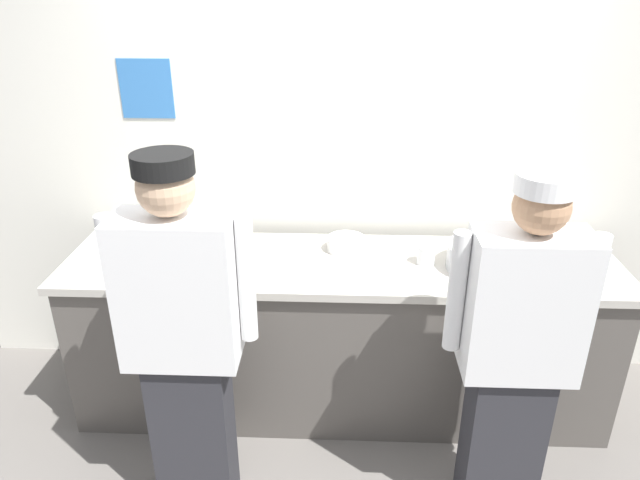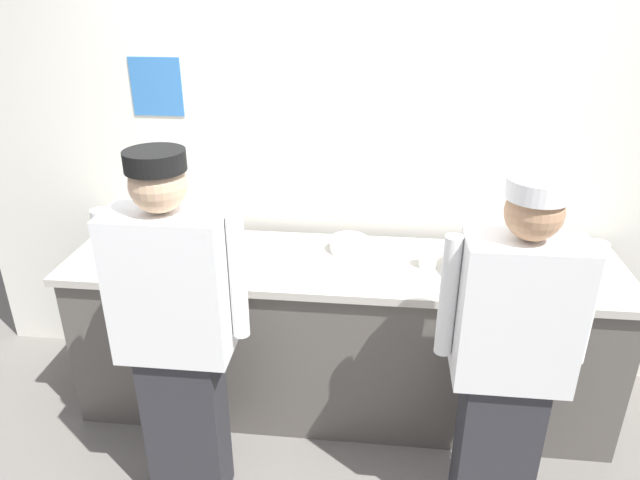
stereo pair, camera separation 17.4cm
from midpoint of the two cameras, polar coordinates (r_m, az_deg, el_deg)
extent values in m
plane|color=slate|center=(3.17, 3.13, -19.78)|extent=(9.00, 9.00, 0.00)
cube|color=silver|center=(3.19, 4.63, 10.59)|extent=(4.43, 0.10, 2.89)
cube|color=#3370B7|center=(3.28, -14.32, 14.40)|extent=(0.28, 0.01, 0.31)
cube|color=#56514C|center=(3.18, 3.70, -9.73)|extent=(2.77, 0.62, 0.85)
cube|color=#B7B2A8|center=(2.95, 3.93, -2.57)|extent=(2.83, 0.68, 0.04)
cube|color=#2D2D33|center=(2.75, -11.08, -17.43)|extent=(0.33, 0.20, 0.79)
cube|color=white|center=(2.35, -12.48, -4.49)|extent=(0.46, 0.24, 0.62)
cylinder|color=white|center=(2.46, -18.14, -2.95)|extent=(0.07, 0.07, 0.53)
cylinder|color=white|center=(2.30, -5.95, -3.76)|extent=(0.07, 0.07, 0.53)
sphere|color=tan|center=(2.17, -13.49, 5.32)|extent=(0.21, 0.21, 0.21)
cylinder|color=black|center=(2.15, -13.73, 7.60)|extent=(0.22, 0.22, 0.07)
cube|color=#2D2D33|center=(2.75, 18.68, -18.97)|extent=(0.32, 0.20, 0.76)
cube|color=white|center=(2.35, 20.92, -6.74)|extent=(0.44, 0.24, 0.60)
cylinder|color=white|center=(2.31, 14.64, -5.46)|extent=(0.07, 0.07, 0.51)
cylinder|color=white|center=(2.45, 26.65, -5.71)|extent=(0.07, 0.07, 0.51)
sphere|color=tan|center=(2.17, 22.54, 2.52)|extent=(0.21, 0.21, 0.21)
cylinder|color=white|center=(2.15, 22.91, 4.68)|extent=(0.22, 0.22, 0.07)
cylinder|color=white|center=(3.06, 4.49, -0.99)|extent=(0.20, 0.20, 0.01)
cylinder|color=white|center=(3.05, 4.50, -0.79)|extent=(0.20, 0.20, 0.01)
cylinder|color=white|center=(3.05, 4.51, -0.58)|extent=(0.20, 0.20, 0.01)
cylinder|color=white|center=(3.04, 4.52, -0.38)|extent=(0.20, 0.20, 0.01)
cylinder|color=white|center=(3.04, 4.52, -0.17)|extent=(0.20, 0.20, 0.01)
cylinder|color=white|center=(3.03, 4.53, 0.03)|extent=(0.20, 0.20, 0.01)
cylinder|color=#B7BABF|center=(2.93, 17.98, -2.17)|extent=(0.39, 0.39, 0.12)
cube|color=#B7BABF|center=(3.03, -10.17, -1.45)|extent=(0.42, 0.33, 0.02)
cylinder|color=#56A333|center=(3.26, -14.88, 1.31)|extent=(0.06, 0.06, 0.16)
cone|color=#56A333|center=(3.23, -15.06, 2.86)|extent=(0.05, 0.05, 0.04)
cylinder|color=white|center=(3.04, 27.10, -3.63)|extent=(0.09, 0.09, 0.05)
cylinder|color=#5B932D|center=(3.04, 27.16, -3.35)|extent=(0.07, 0.07, 0.01)
cylinder|color=white|center=(3.14, 25.05, -2.44)|extent=(0.09, 0.09, 0.04)
cylinder|color=gold|center=(3.14, 25.09, -2.23)|extent=(0.07, 0.07, 0.01)
cylinder|color=white|center=(2.93, 12.26, -1.79)|extent=(0.09, 0.09, 0.10)
camera|label=1|loc=(0.09, -88.26, 0.80)|focal=32.49mm
camera|label=2|loc=(0.09, 91.74, -0.80)|focal=32.49mm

